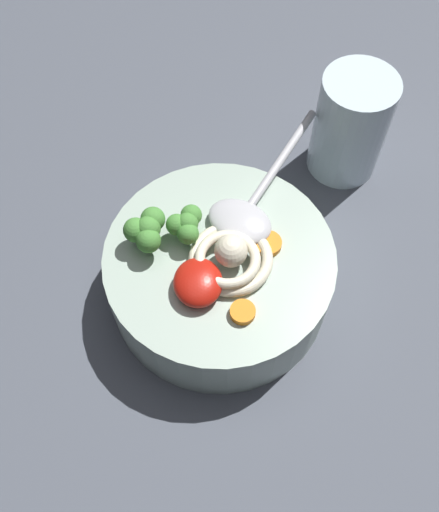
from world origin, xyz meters
TOP-DOWN VIEW (x-y plane):
  - table_slab at (0.00, 0.00)cm, footprint 90.30×90.30cm
  - soup_bowl at (3.92, -3.14)cm, footprint 20.80×20.80cm
  - noodle_pile at (4.66, -2.28)cm, footprint 8.16×8.00cm
  - soup_spoon at (-0.27, -0.36)cm, footprint 16.20×12.36cm
  - chili_sauce_dollop at (6.97, -5.14)cm, footprint 4.66×4.19cm
  - broccoli_floret_left at (2.15, -9.36)cm, footprint 4.29×3.69cm
  - broccoli_floret_far at (1.63, -5.94)cm, footprint 3.75×3.23cm
  - carrot_slice_center at (9.59, -1.56)cm, footprint 2.16×2.16cm
  - carrot_slice_front at (3.14, 1.20)cm, footprint 2.48×2.48cm
  - drinking_glass at (-11.24, 11.32)cm, footprint 7.61×7.61cm

SIDE VIEW (x-z plane):
  - table_slab at x=0.00cm, z-range 0.00..2.76cm
  - soup_bowl at x=3.92cm, z-range 2.87..9.66cm
  - drinking_glass at x=-11.24cm, z-range 2.76..14.56cm
  - carrot_slice_center at x=9.59cm, z-range 9.55..10.24cm
  - carrot_slice_front at x=3.14cm, z-range 9.55..10.25cm
  - soup_spoon at x=-0.27cm, z-range 9.55..11.15cm
  - noodle_pile at x=4.66cm, z-range 8.93..12.21cm
  - chili_sauce_dollop at x=6.97cm, z-range 9.55..11.65cm
  - broccoli_floret_far at x=1.63cm, z-range 9.93..12.89cm
  - broccoli_floret_left at x=2.15cm, z-range 9.98..13.37cm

